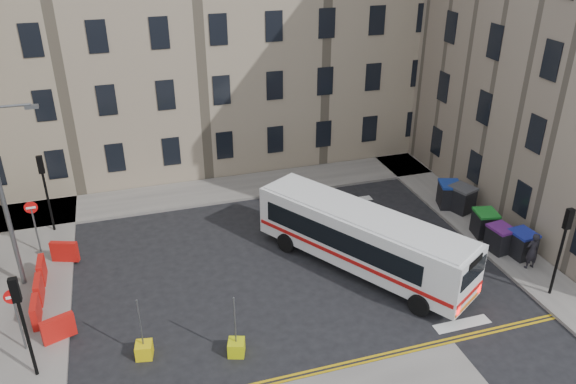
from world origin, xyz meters
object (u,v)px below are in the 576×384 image
bus (362,237)px  wheelie_bin_b (500,239)px  wheelie_bin_e (449,194)px  bollard_yellow (144,350)px  wheelie_bin_c (485,223)px  wheelie_bin_a (522,244)px  pedestrian (532,251)px  streetlamp (3,198)px  bollard_chevron (236,348)px  wheelie_bin_d (461,198)px

bus → wheelie_bin_b: bearing=-38.0°
wheelie_bin_e → bollard_yellow: (-16.97, -6.84, -0.56)m
wheelie_bin_e → wheelie_bin_b: bearing=-73.4°
wheelie_bin_b → wheelie_bin_c: bearing=76.7°
wheelie_bin_a → pedestrian: 1.03m
streetlamp → bollard_chevron: (8.00, -6.95, -4.04)m
streetlamp → bus: streetlamp is taller
bollard_chevron → wheelie_bin_d: bearing=26.8°
wheelie_bin_c → wheelie_bin_d: bearing=94.0°
wheelie_bin_a → bollard_chevron: 14.45m
bollard_yellow → bus: bearing=16.4°
streetlamp → wheelie_bin_a: streetlamp is taller
wheelie_bin_e → bollard_yellow: bearing=-140.1°
bus → wheelie_bin_d: (7.38, 3.28, -0.79)m
wheelie_bin_d → pedestrian: 5.76m
streetlamp → pedestrian: streetlamp is taller
wheelie_bin_b → bollard_yellow: wheelie_bin_b is taller
wheelie_bin_e → pedestrian: pedestrian is taller
wheelie_bin_c → bollard_chevron: (-13.73, -4.48, -0.51)m
bus → bollard_chevron: bearing=178.3°
bollard_yellow → bollard_chevron: (3.29, -0.88, 0.00)m
streetlamp → wheelie_bin_e: 21.98m
wheelie_bin_b → pedestrian: bearing=-82.5°
streetlamp → wheelie_bin_d: size_ratio=5.22×
wheelie_bin_e → pedestrian: 6.39m
pedestrian → bollard_chevron: pedestrian is taller
wheelie_bin_e → wheelie_bin_d: bearing=-40.4°
bollard_yellow → bollard_chevron: 3.40m
bus → wheelie_bin_c: 7.12m
wheelie_bin_b → wheelie_bin_d: bearing=75.8°
streetlamp → bollard_yellow: size_ratio=13.57×
wheelie_bin_a → wheelie_bin_c: (-0.53, 2.17, 0.02)m
bus → wheelie_bin_b: (6.88, -0.79, -0.85)m
wheelie_bin_b → bollard_chevron: (-13.57, -3.02, -0.49)m
bollard_yellow → bollard_chevron: same height
bollard_yellow → bollard_chevron: size_ratio=1.00×
wheelie_bin_d → bollard_chevron: (-14.07, -7.10, -0.56)m
bus → bollard_yellow: bus is taller
wheelie_bin_c → wheelie_bin_e: wheelie_bin_e is taller
bus → wheelie_bin_e: 8.06m
streetlamp → wheelie_bin_c: bearing=-6.5°
streetlamp → wheelie_bin_a: 23.01m
pedestrian → wheelie_bin_b: bearing=-76.4°
bus → pedestrian: 7.76m
wheelie_bin_b → wheelie_bin_d: size_ratio=0.82×
wheelie_bin_a → bollard_yellow: (-17.54, -1.43, -0.50)m
wheelie_bin_a → wheelie_bin_d: wheelie_bin_d is taller
bus → wheelie_bin_a: 7.76m
wheelie_bin_b → pedestrian: size_ratio=0.71×
bus → wheelie_bin_e: (7.00, 3.91, -0.79)m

